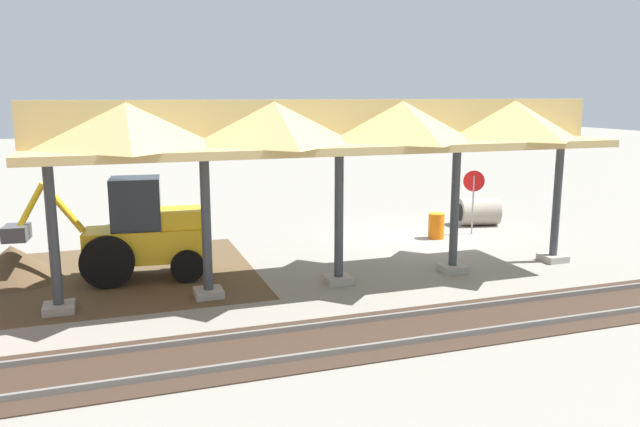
{
  "coord_description": "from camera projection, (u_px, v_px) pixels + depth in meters",
  "views": [
    {
      "loc": [
        10.6,
        19.17,
        5.03
      ],
      "look_at": [
        4.81,
        2.25,
        1.6
      ],
      "focal_mm": 35.0,
      "sensor_mm": 36.0,
      "label": 1
    }
  ],
  "objects": [
    {
      "name": "concrete_pipe",
      "position": [
        478.0,
        212.0,
        24.26
      ],
      "size": [
        1.68,
        1.33,
        1.04
      ],
      "color": "#9E9384",
      "rests_on": "ground"
    },
    {
      "name": "backhoe",
      "position": [
        140.0,
        234.0,
        17.09
      ],
      "size": [
        5.24,
        1.98,
        2.82
      ],
      "color": "yellow",
      "rests_on": "ground"
    },
    {
      "name": "dirt_work_zone",
      "position": [
        81.0,
        279.0,
        17.25
      ],
      "size": [
        9.5,
        7.0,
        0.01
      ],
      "primitive_type": "cube",
      "color": "brown",
      "rests_on": "ground"
    },
    {
      "name": "stop_sign",
      "position": [
        474.0,
        188.0,
        22.47
      ],
      "size": [
        0.69,
        0.37,
        2.34
      ],
      "color": "gray",
      "rests_on": "ground"
    },
    {
      "name": "rail_tracks",
      "position": [
        583.0,
        306.0,
        14.94
      ],
      "size": [
        60.0,
        2.58,
        0.15
      ],
      "color": "slate",
      "rests_on": "ground"
    },
    {
      "name": "dirt_mound",
      "position": [
        14.0,
        280.0,
        17.15
      ],
      "size": [
        5.19,
        5.19,
        1.94
      ],
      "primitive_type": "cone",
      "color": "brown",
      "rests_on": "ground"
    },
    {
      "name": "ground_plane",
      "position": [
        427.0,
        238.0,
        22.13
      ],
      "size": [
        120.0,
        120.0,
        0.0
      ],
      "primitive_type": "plane",
      "color": "gray"
    },
    {
      "name": "traffic_barrel",
      "position": [
        436.0,
        226.0,
        22.02
      ],
      "size": [
        0.56,
        0.56,
        0.9
      ],
      "primitive_type": "cylinder",
      "color": "orange",
      "rests_on": "ground"
    },
    {
      "name": "platform_canopy",
      "position": [
        339.0,
        128.0,
        16.07
      ],
      "size": [
        15.21,
        3.2,
        4.9
      ],
      "color": "#9E998E",
      "rests_on": "ground"
    }
  ]
}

